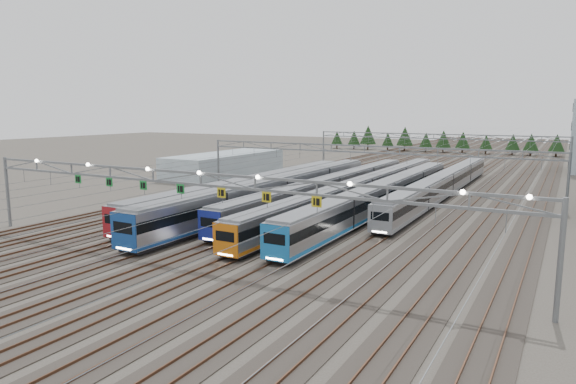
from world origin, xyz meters
The scene contains 13 objects.
ground centered at (0.00, 0.00, 0.00)m, with size 400.00×400.00×0.00m, color #47423A.
track_bed centered at (0.00, 100.00, 1.49)m, with size 54.00×260.00×5.42m.
train_a centered at (-11.25, 25.96, 2.12)m, with size 2.87×52.07×3.74m.
train_b centered at (-6.75, 24.77, 2.31)m, with size 3.15×55.43×4.11m.
train_c centered at (-2.25, 32.71, 2.04)m, with size 2.75×57.88×3.58m.
train_d centered at (2.25, 33.97, 1.99)m, with size 2.67×67.55×3.48m.
train_e centered at (6.75, 29.91, 2.11)m, with size 2.85×57.76×3.71m.
train_f centered at (11.25, 45.30, 2.00)m, with size 2.69×60.84×3.49m.
gantry_near centered at (-0.05, -0.12, 7.09)m, with size 56.36×0.61×8.08m.
gantry_mid centered at (0.00, 40.00, 6.39)m, with size 56.36×0.36×8.00m.
gantry_far centered at (0.00, 85.00, 6.39)m, with size 56.36×0.36×8.00m.
west_shed centered at (-34.17, 50.85, 2.25)m, with size 10.00×30.00×4.50m, color #91A4AE.
treeline centered at (-4.05, 130.97, 4.23)m, with size 87.50×5.60×7.02m.
Camera 1 is at (28.09, -35.04, 13.23)m, focal length 32.00 mm.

